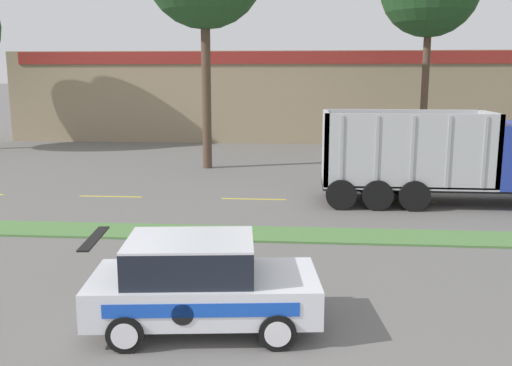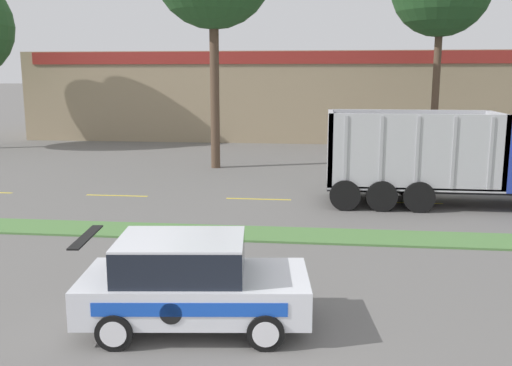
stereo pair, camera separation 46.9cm
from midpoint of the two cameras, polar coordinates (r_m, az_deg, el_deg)
The scene contains 8 objects.
grass_verge at distance 16.26m, azimuth 3.77°, elevation -5.20°, with size 120.00×1.53×0.06m, color #517F42.
centre_line_3 at distance 22.15m, azimuth -13.15°, elevation -1.23°, with size 2.40×0.14×0.01m, color yellow.
centre_line_4 at distance 20.97m, azimuth 0.89°, elevation -1.61°, with size 2.40×0.14×0.01m, color yellow.
centre_line_5 at distance 21.14m, azimuth 15.62°, elevation -1.91°, with size 2.40×0.14×0.01m, color yellow.
dump_truck_lead at distance 21.55m, azimuth 24.62°, elevation 1.86°, with size 10.81×2.85×3.25m.
rally_car at distance 10.39m, azimuth -5.22°, elevation -9.81°, with size 4.21×2.34×1.69m.
traffic_cone at distance 12.44m, azimuth -9.81°, elevation -9.21°, with size 0.49×0.49×0.56m.
store_building_backdrop at distance 43.89m, azimuth 3.32°, elevation 8.81°, with size 35.68×12.10×6.06m.
Camera 2 is at (0.96, -5.88, 4.48)m, focal length 40.00 mm.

